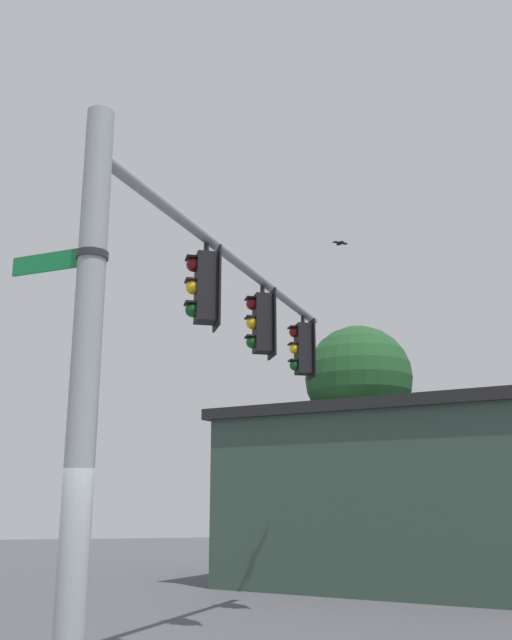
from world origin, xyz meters
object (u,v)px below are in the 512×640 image
object	(u,v)px
traffic_light_nearest_pole	(204,288)
bird_flying	(340,243)
traffic_light_mid_outer	(302,349)
traffic_light_mid_inner	(261,323)
street_name_sign	(74,258)

from	to	relation	value
traffic_light_nearest_pole	bird_flying	bearing A→B (deg)	-38.61
traffic_light_mid_outer	bird_flying	xyz separation A→B (m)	(1.31, -1.39, 2.93)
traffic_light_mid_inner	traffic_light_mid_outer	distance (m)	2.31
traffic_light_mid_outer	street_name_sign	distance (m)	7.47
traffic_light_mid_inner	traffic_light_nearest_pole	bearing A→B (deg)	144.74
traffic_light_mid_inner	street_name_sign	world-z (taller)	traffic_light_mid_inner
traffic_light_mid_outer	traffic_light_mid_inner	bearing A→B (deg)	144.74
traffic_light_mid_outer	street_name_sign	xyz separation A→B (m)	(-5.96, 4.49, -0.45)
traffic_light_mid_inner	bird_flying	world-z (taller)	bird_flying
traffic_light_nearest_pole	bird_flying	world-z (taller)	bird_flying
traffic_light_nearest_pole	traffic_light_mid_inner	xyz separation A→B (m)	(1.89, -1.33, 0.00)
traffic_light_nearest_pole	bird_flying	size ratio (longest dim) A/B	3.23
traffic_light_nearest_pole	traffic_light_mid_inner	world-z (taller)	same
street_name_sign	bird_flying	xyz separation A→B (m)	(7.27, -5.88, 3.38)
traffic_light_nearest_pole	traffic_light_mid_outer	xyz separation A→B (m)	(3.77, -2.67, 0.00)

